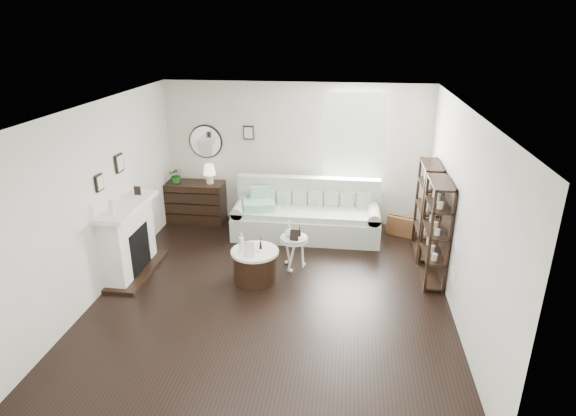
# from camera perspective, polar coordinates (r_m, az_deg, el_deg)

# --- Properties ---
(room) EXTENTS (5.50, 5.50, 5.50)m
(room) POSITION_cam_1_polar(r_m,az_deg,el_deg) (9.04, 5.56, 7.61)
(room) COLOR black
(room) RESTS_ON ground
(fireplace) EXTENTS (0.50, 1.40, 1.84)m
(fireplace) POSITION_cam_1_polar(r_m,az_deg,el_deg) (7.87, -18.28, -3.73)
(fireplace) COLOR white
(fireplace) RESTS_ON ground
(shelf_unit_far) EXTENTS (0.30, 0.80, 1.60)m
(shelf_unit_far) POSITION_cam_1_polar(r_m,az_deg,el_deg) (8.29, 16.15, -0.23)
(shelf_unit_far) COLOR black
(shelf_unit_far) RESTS_ON ground
(shelf_unit_near) EXTENTS (0.30, 0.80, 1.60)m
(shelf_unit_near) POSITION_cam_1_polar(r_m,az_deg,el_deg) (7.47, 17.07, -2.76)
(shelf_unit_near) COLOR black
(shelf_unit_near) RESTS_ON ground
(sofa) EXTENTS (2.66, 0.92, 1.03)m
(sofa) POSITION_cam_1_polar(r_m,az_deg,el_deg) (8.87, 2.22, -1.12)
(sofa) COLOR #A9B29E
(sofa) RESTS_ON ground
(quilt) EXTENTS (0.64, 0.57, 0.14)m
(quilt) POSITION_cam_1_polar(r_m,az_deg,el_deg) (8.77, -3.49, 0.40)
(quilt) COLOR #24876D
(quilt) RESTS_ON sofa
(suitcase) EXTENTS (0.57, 0.38, 0.36)m
(suitcase) POSITION_cam_1_polar(r_m,az_deg,el_deg) (9.15, 13.37, -2.09)
(suitcase) COLOR brown
(suitcase) RESTS_ON ground
(dresser) EXTENTS (1.19, 0.51, 0.79)m
(dresser) POSITION_cam_1_polar(r_m,az_deg,el_deg) (9.65, -11.05, 0.74)
(dresser) COLOR black
(dresser) RESTS_ON ground
(table_lamp) EXTENTS (0.30, 0.30, 0.38)m
(table_lamp) POSITION_cam_1_polar(r_m,az_deg,el_deg) (9.36, -9.28, 4.01)
(table_lamp) COLOR white
(table_lamp) RESTS_ON dresser
(potted_plant) EXTENTS (0.34, 0.32, 0.31)m
(potted_plant) POSITION_cam_1_polar(r_m,az_deg,el_deg) (9.53, -13.08, 3.83)
(potted_plant) COLOR #1E621C
(potted_plant) RESTS_ON dresser
(drum_table) EXTENTS (0.72, 0.72, 0.50)m
(drum_table) POSITION_cam_1_polar(r_m,az_deg,el_deg) (7.39, -3.91, -6.77)
(drum_table) COLOR black
(drum_table) RESTS_ON ground
(pedestal_table) EXTENTS (0.45, 0.45, 0.54)m
(pedestal_table) POSITION_cam_1_polar(r_m,az_deg,el_deg) (7.63, 0.70, -3.79)
(pedestal_table) COLOR silver
(pedestal_table) RESTS_ON ground
(eiffel_drum) EXTENTS (0.12, 0.12, 0.19)m
(eiffel_drum) POSITION_cam_1_polar(r_m,az_deg,el_deg) (7.27, -3.28, -4.24)
(eiffel_drum) COLOR black
(eiffel_drum) RESTS_ON drum_table
(bottle_drum) EXTENTS (0.07, 0.07, 0.31)m
(bottle_drum) POSITION_cam_1_polar(r_m,az_deg,el_deg) (7.18, -5.53, -4.14)
(bottle_drum) COLOR silver
(bottle_drum) RESTS_ON drum_table
(card_frame_drum) EXTENTS (0.17, 0.08, 0.22)m
(card_frame_drum) POSITION_cam_1_polar(r_m,az_deg,el_deg) (7.08, -4.66, -4.87)
(card_frame_drum) COLOR silver
(card_frame_drum) RESTS_ON drum_table
(eiffel_ped) EXTENTS (0.13, 0.13, 0.20)m
(eiffel_ped) POSITION_cam_1_polar(r_m,az_deg,el_deg) (7.58, 1.38, -2.73)
(eiffel_ped) COLOR black
(eiffel_ped) RESTS_ON pedestal_table
(flask_ped) EXTENTS (0.14, 0.14, 0.26)m
(flask_ped) POSITION_cam_1_polar(r_m,az_deg,el_deg) (7.58, 0.14, -2.50)
(flask_ped) COLOR silver
(flask_ped) RESTS_ON pedestal_table
(card_frame_ped) EXTENTS (0.14, 0.06, 0.18)m
(card_frame_ped) POSITION_cam_1_polar(r_m,az_deg,el_deg) (7.46, 0.75, -3.24)
(card_frame_ped) COLOR black
(card_frame_ped) RESTS_ON pedestal_table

